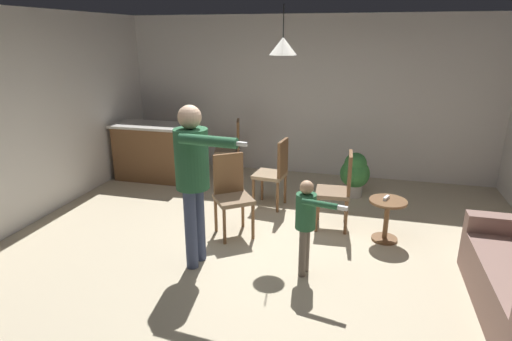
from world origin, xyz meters
TOP-DOWN VIEW (x-y plane):
  - ground at (0.00, 0.00)m, footprint 7.68×7.68m
  - wall_back at (0.00, 3.20)m, footprint 6.40×0.10m
  - wall_left at (-3.20, 0.00)m, footprint 0.10×6.40m
  - kitchen_counter at (-2.45, 2.18)m, footprint 1.26×0.66m
  - side_table_by_couch at (1.34, 0.79)m, footprint 0.44×0.44m
  - person_adult at (-0.65, -0.29)m, footprint 0.83×0.56m
  - person_child at (0.51, -0.20)m, footprint 0.52×0.36m
  - dining_chair_by_counter at (-1.18, 2.59)m, footprint 0.52×0.52m
  - dining_chair_near_wall at (0.75, 1.01)m, footprint 0.44×0.44m
  - dining_chair_centre_back at (-0.51, 0.52)m, footprint 0.59×0.59m
  - dining_chair_spare at (-0.18, 1.47)m, footprint 0.46×0.46m
  - potted_plant_corner at (0.91, 2.20)m, footprint 0.45×0.45m
  - spare_remote_on_table at (1.31, 0.81)m, footprint 0.08×0.13m
  - ceiling_light_pendant at (0.02, 0.89)m, footprint 0.32×0.32m

SIDE VIEW (x-z plane):
  - ground at x=0.00m, z-range 0.00..0.00m
  - side_table_by_couch at x=1.34m, z-range 0.07..0.59m
  - potted_plant_corner at x=0.91m, z-range 0.03..0.72m
  - kitchen_counter at x=-2.45m, z-range 0.00..0.95m
  - spare_remote_on_table at x=1.31m, z-range 0.52..0.56m
  - dining_chair_by_counter at x=-1.18m, z-range 0.05..1.05m
  - dining_chair_near_wall at x=0.75m, z-range 0.05..1.05m
  - dining_chair_centre_back at x=-0.51m, z-range 0.05..1.05m
  - dining_chair_spare at x=-0.18m, z-range 0.05..1.05m
  - person_child at x=0.51m, z-range 0.12..1.15m
  - person_adult at x=-0.65m, z-range 0.21..1.94m
  - wall_back at x=0.00m, z-range 0.00..2.70m
  - wall_left at x=-3.20m, z-range 0.00..2.70m
  - ceiling_light_pendant at x=0.02m, z-range 1.98..2.53m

